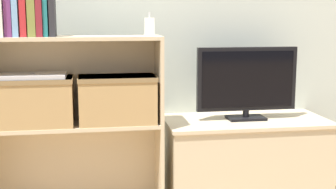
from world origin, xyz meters
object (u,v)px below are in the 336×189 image
tv_stand (245,158)px  book_charcoal (52,12)px  book_olive (32,15)px  baby_monitor (149,27)px  tv (247,81)px  storage_basket_right (117,97)px  laptop (32,76)px  book_teal (46,17)px  book_plum (9,17)px  book_skyblue (16,14)px  book_crimson (24,18)px  storage_basket_left (34,100)px  book_ivory (1,15)px  book_maroon (40,17)px

tv_stand → book_charcoal: bearing=-173.4°
book_olive → baby_monitor: bearing=2.7°
tv_stand → tv: 0.47m
tv → baby_monitor: (-0.58, -0.10, 0.32)m
tv → storage_basket_right: size_ratio=1.44×
storage_basket_right → laptop: laptop is taller
book_teal → storage_basket_right: 0.56m
book_plum → book_charcoal: 0.21m
tv → book_plum: (-1.30, -0.12, 0.37)m
book_skyblue → laptop: book_skyblue is taller
tv_stand → book_crimson: size_ratio=5.11×
tv → book_skyblue: (-1.26, -0.12, 0.39)m
book_teal → storage_basket_left: (-0.08, 0.01, -0.43)m
book_olive → book_plum: bearing=180.0°
book_teal → storage_basket_right: bearing=2.2°
book_ivory → book_crimson: book_ivory is taller
storage_basket_left → book_olive: bearing=-40.0°
book_plum → storage_basket_left: size_ratio=0.48×
book_plum → book_maroon: 0.15m
book_plum → book_crimson: book_plum is taller
storage_basket_left → book_skyblue: bearing=-167.4°
storage_basket_left → storage_basket_right: size_ratio=1.00×
tv → storage_basket_left: tv is taller
tv → storage_basket_right: 0.77m
tv → book_plum: size_ratio=2.99×
book_maroon → storage_basket_left: book_maroon is taller
book_crimson → baby_monitor: book_crimson is taller
book_plum → book_teal: size_ratio=1.01×
book_ivory → baby_monitor: book_ivory is taller
book_maroon → book_teal: book_teal is taller
book_olive → tv: bearing=6.0°
tv → book_maroon: 1.21m
book_maroon → book_charcoal: book_charcoal is taller
book_charcoal → book_olive: bearing=180.0°
book_teal → book_crimson: bearing=180.0°
tv_stand → book_charcoal: 1.39m
book_maroon → book_teal: size_ratio=0.99×
book_teal → storage_basket_left: 0.44m
book_maroon → laptop: 0.30m
book_ivory → book_teal: bearing=0.0°
tv → book_skyblue: book_skyblue is taller
book_skyblue → tv: bearing=5.6°
book_crimson → book_maroon: size_ratio=0.96×
book_ivory → book_skyblue: size_ratio=0.98×
book_crimson → storage_basket_right: 0.63m
laptop → book_maroon: bearing=-14.4°
book_skyblue → book_crimson: bearing=0.0°
book_ivory → book_olive: book_ivory is taller
book_olive → book_skyblue: bearing=180.0°
book_crimson → book_teal: 0.11m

